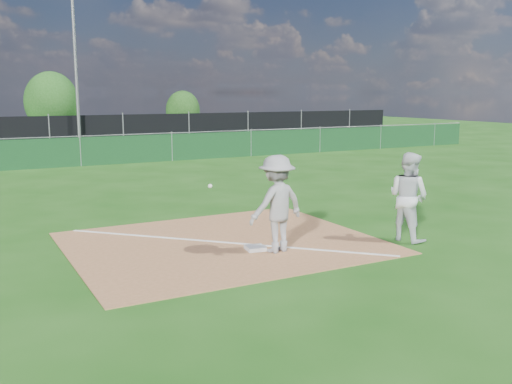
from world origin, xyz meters
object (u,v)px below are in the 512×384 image
Objects in this scene: play_at_first at (277,204)px; tree_mid at (51,102)px; car_right at (104,131)px; first_base at (255,248)px; light_pole at (76,74)px; runner at (408,197)px; tree_right at (183,110)px.

tree_mid reaches higher than play_at_first.
car_right is 0.94× the size of tree_mid.
first_base is 26.74m from car_right.
runner is (1.98, -23.26, -3.08)m from light_pole.
light_pole is 12.41m from tree_mid.
runner is 35.60m from tree_mid.
light_pole reaches higher than play_at_first.
light_pole is at bearing -92.50° from tree_mid.
tree_right is (10.26, 11.05, -2.36)m from light_pole.
runner is at bearing -13.42° from first_base.
tree_mid is (-1.75, 8.28, 1.71)m from car_right.
tree_mid is (-1.44, 35.54, 1.43)m from runner.
light_pole is at bearing -132.88° from tree_right.
runner is 0.40× the size of tree_mid.
light_pole is at bearing 86.98° from first_base.
first_base is 3.37m from runner.
car_right is at bearing -12.05° from runner.
tree_mid is at bearing 19.52° from car_right.
tree_right reaches higher than car_right.
light_pole is 2.51× the size of tree_right.
tree_right is at bearing -24.97° from runner.
light_pole is 22.56× the size of first_base.
runner is (2.85, -0.49, -0.03)m from play_at_first.
play_at_first is 35.60m from tree_right.
car_right is at bearing 82.54° from first_base.
tree_right is (7.97, 7.04, 1.00)m from car_right.
light_pole is 22.88m from first_base.
tree_right reaches higher than first_base.
play_at_first is 2.89m from runner.
tree_mid is 1.43× the size of tree_right.
tree_mid reaches higher than first_base.
runner is at bearing -9.78° from play_at_first.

